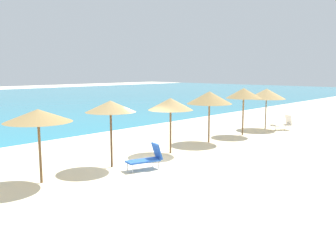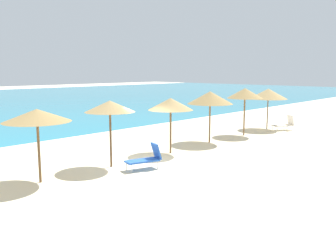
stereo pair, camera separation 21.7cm
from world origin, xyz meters
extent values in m
plane|color=beige|center=(0.00, 0.00, 0.00)|extent=(160.00, 160.00, 0.00)
cylinder|color=brown|center=(-4.51, 0.71, 1.17)|extent=(0.09, 0.09, 2.34)
cone|color=#9E7F4C|center=(-4.51, 0.71, 2.41)|extent=(2.36, 2.36, 0.45)
cylinder|color=brown|center=(-1.45, 0.55, 1.22)|extent=(0.09, 0.09, 2.44)
cone|color=tan|center=(-1.45, 0.55, 2.52)|extent=(2.05, 2.05, 0.46)
cylinder|color=brown|center=(2.10, 0.49, 1.12)|extent=(0.09, 0.09, 2.25)
cone|color=tan|center=(2.10, 0.49, 2.38)|extent=(2.16, 2.16, 0.57)
cylinder|color=brown|center=(5.51, 0.70, 1.15)|extent=(0.09, 0.09, 2.30)
cone|color=#9E7F4C|center=(5.51, 0.70, 2.49)|extent=(2.49, 2.49, 0.69)
cylinder|color=brown|center=(8.77, 0.51, 1.22)|extent=(0.09, 0.09, 2.43)
cone|color=#9E7F4C|center=(8.77, 0.51, 2.59)|extent=(2.18, 2.18, 0.62)
cylinder|color=brown|center=(11.94, 0.64, 1.10)|extent=(0.07, 0.07, 2.21)
cone|color=tan|center=(11.94, 0.64, 2.40)|extent=(2.54, 2.54, 0.69)
cube|color=white|center=(12.19, -0.34, 0.32)|extent=(1.43, 1.21, 0.07)
cube|color=white|center=(12.70, -0.66, 0.67)|extent=(0.49, 0.64, 0.70)
cylinder|color=silver|center=(11.86, 0.17, 0.14)|extent=(0.04, 0.04, 0.28)
cylinder|color=silver|center=(11.58, -0.29, 0.14)|extent=(0.04, 0.04, 0.28)
cylinder|color=silver|center=(12.80, -0.40, 0.14)|extent=(0.04, 0.04, 0.28)
cylinder|color=silver|center=(12.52, -0.86, 0.14)|extent=(0.04, 0.04, 0.28)
cube|color=blue|center=(-0.87, -0.71, 0.36)|extent=(1.46, 0.94, 0.07)
cube|color=blue|center=(-0.26, -0.90, 0.70)|extent=(0.41, 0.61, 0.66)
cylinder|color=silver|center=(-1.35, -0.31, 0.16)|extent=(0.04, 0.04, 0.33)
cylinder|color=silver|center=(-1.49, -0.76, 0.16)|extent=(0.04, 0.04, 0.33)
cylinder|color=silver|center=(-0.25, -0.65, 0.16)|extent=(0.04, 0.04, 0.33)
cylinder|color=silver|center=(-0.39, -1.11, 0.16)|extent=(0.04, 0.04, 0.33)
camera|label=1|loc=(-10.68, -11.07, 3.97)|focal=38.92mm
camera|label=2|loc=(-10.54, -11.23, 3.97)|focal=38.92mm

